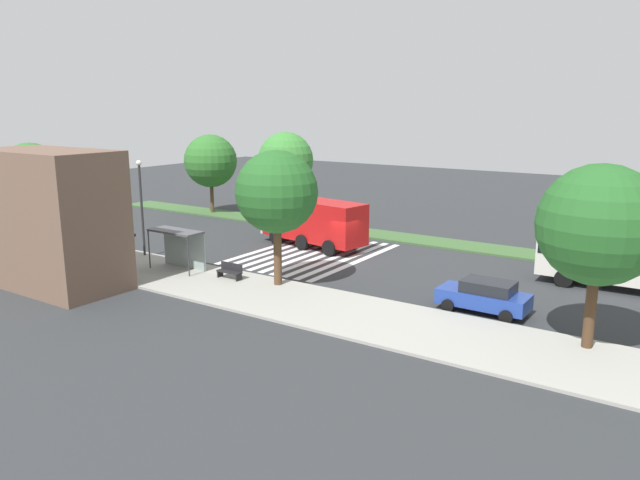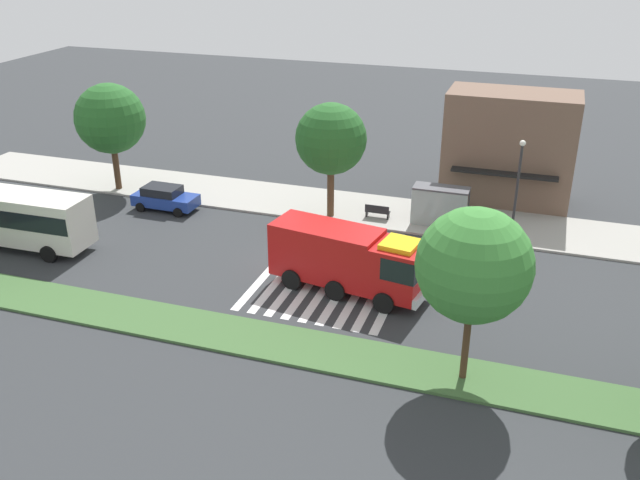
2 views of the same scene
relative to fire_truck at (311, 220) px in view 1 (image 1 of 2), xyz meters
The scene contains 16 objects.
ground_plane 4.84m from the fire_truck, 155.08° to the left, with size 120.00×120.00×0.00m, color #2D3033.
sidewalk 11.89m from the fire_truck, 110.03° to the left, with size 60.00×5.64×0.14m, color #9E9B93.
median_strip 7.44m from the fire_truck, 123.95° to the right, with size 60.00×3.00×0.14m, color #3D6033.
crosswalk 3.05m from the fire_truck, 127.23° to the left, with size 7.65×11.41×0.01m.
fire_truck is the anchor object (origin of this frame).
parked_car_west 16.73m from the fire_truck, 155.17° to the left, with size 4.38×2.11×1.63m.
parked_car_mid 21.03m from the fire_truck, 19.51° to the left, with size 4.70×2.17×1.60m.
bus_stop_shelter 10.28m from the fire_truck, 73.51° to the left, with size 3.50×1.40×2.46m.
bench_near_shelter 9.98m from the fire_truck, 96.28° to the left, with size 1.60×0.50×0.90m.
street_lamp 11.73m from the fire_truck, 49.57° to the left, with size 0.36×0.36×6.34m.
storefront_building 17.33m from the fire_truck, 68.07° to the left, with size 8.57×5.08×7.63m.
sidewalk_tree_far_west 22.51m from the fire_truck, 155.56° to the left, with size 4.89×4.89×7.62m.
sidewalk_tree_west 10.63m from the fire_truck, 114.01° to the left, with size 4.54×4.54×7.49m.
sidewalk_tree_east 21.64m from the fire_truck, 25.46° to the left, with size 4.46×4.46×7.12m.
median_tree_west 9.63m from the fire_truck, 41.76° to the right, with size 4.70×4.70×7.68m.
median_tree_center 16.78m from the fire_truck, 21.21° to the right, with size 4.87×4.87×7.26m.
Camera 1 is at (-19.96, 32.89, 9.91)m, focal length 33.64 mm.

